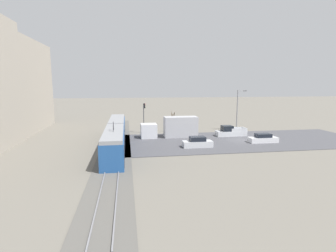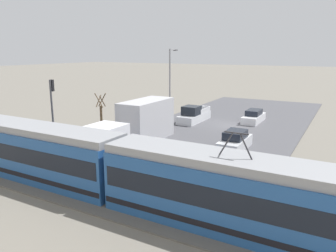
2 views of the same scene
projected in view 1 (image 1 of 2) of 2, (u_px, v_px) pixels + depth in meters
The scene contains 12 objects.
ground_plane at pixel (240, 141), 44.94m from camera, with size 320.00×320.00×0.00m, color slate.
road_surface at pixel (240, 140), 44.93m from camera, with size 16.18×43.33×0.08m.
rail_bed at pixel (116, 145), 41.69m from camera, with size 56.75×4.40×0.22m.
light_rail_tram at pixel (116, 135), 40.57m from camera, with size 26.19×2.72×4.63m.
box_truck at pixel (173, 128), 47.44m from camera, with size 2.61×10.20×3.69m.
pickup_truck at pixel (230, 132), 48.72m from camera, with size 1.94×5.63×1.93m.
sedan_car_0 at pixel (263, 139), 43.16m from camera, with size 1.70×4.75×1.46m.
sedan_car_1 at pixel (197, 143), 39.92m from camera, with size 1.79×4.52×1.60m.
traffic_light_pole at pixel (144, 114), 51.41m from camera, with size 0.28×0.47×5.90m.
street_tree at pixel (173, 123), 52.40m from camera, with size 1.00×0.83×4.19m.
street_lamp_near_crossing at pixel (238, 108), 53.63m from camera, with size 0.36×1.95×8.46m.
backdrop_office_block at pixel (0, 86), 47.97m from camera, with size 31.40×10.13×18.37m.
Camera 1 is at (-41.53, 19.08, 9.40)m, focal length 28.00 mm.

